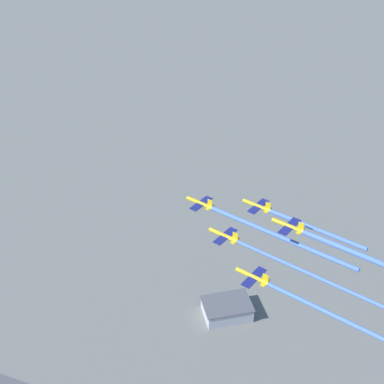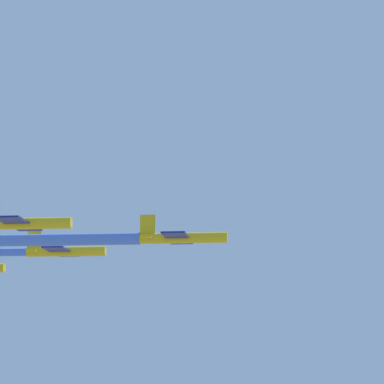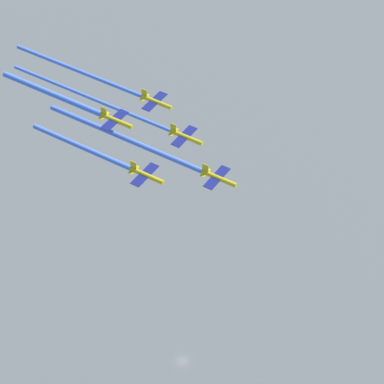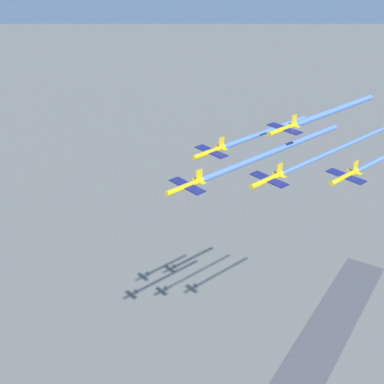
% 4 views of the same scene
% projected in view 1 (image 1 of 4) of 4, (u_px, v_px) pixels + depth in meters
% --- Properties ---
extents(hangar, '(27.72, 19.54, 8.98)m').
position_uv_depth(hangar, '(227.00, 309.00, 307.28)').
color(hangar, '#B7B7BC').
rests_on(hangar, ground_plane).
extents(jet_0, '(8.14, 8.26, 3.07)m').
position_uv_depth(jet_0, '(201.00, 203.00, 157.54)').
color(jet_0, gold).
extents(jet_1, '(8.14, 8.26, 3.07)m').
position_uv_depth(jet_1, '(225.00, 236.00, 144.55)').
color(jet_1, gold).
extents(jet_2, '(8.14, 8.26, 3.07)m').
position_uv_depth(jet_2, '(258.00, 206.00, 155.60)').
color(jet_2, gold).
extents(jet_3, '(8.14, 8.26, 3.07)m').
position_uv_depth(jet_3, '(253.00, 277.00, 131.94)').
color(jet_3, gold).
extents(jet_4, '(8.14, 8.26, 3.07)m').
position_uv_depth(jet_4, '(289.00, 226.00, 140.27)').
color(jet_4, gold).
extents(smoke_trail_0, '(29.46, 35.45, 1.25)m').
position_uv_depth(smoke_trail_0, '(280.00, 237.00, 143.93)').
color(smoke_trail_0, '#4C72D8').
extents(smoke_trail_1, '(32.20, 38.89, 0.90)m').
position_uv_depth(smoke_trail_1, '(323.00, 280.00, 129.73)').
color(smoke_trail_1, '#4C72D8').
extents(smoke_trail_2, '(19.33, 23.15, 1.19)m').
position_uv_depth(smoke_trail_2, '(316.00, 229.00, 146.06)').
color(smoke_trail_2, '#4C72D8').
extents(smoke_trail_3, '(27.18, 32.75, 1.05)m').
position_uv_depth(smoke_trail_3, '(349.00, 323.00, 119.19)').
color(smoke_trail_3, '#4C72D8').
extents(smoke_trail_4, '(20.57, 24.60, 1.40)m').
position_uv_depth(smoke_trail_4, '(360.00, 255.00, 130.29)').
color(smoke_trail_4, '#4C72D8').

